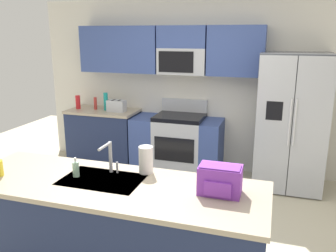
% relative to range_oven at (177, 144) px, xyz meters
% --- Properties ---
extents(ground_plane, '(9.00, 9.00, 0.00)m').
position_rel_range_oven_xyz_m(ground_plane, '(0.26, -1.80, -0.44)').
color(ground_plane, beige).
rests_on(ground_plane, ground).
extents(kitchen_wall_unit, '(5.20, 0.43, 2.60)m').
position_rel_range_oven_xyz_m(kitchen_wall_unit, '(0.12, 0.28, 1.03)').
color(kitchen_wall_unit, silver).
rests_on(kitchen_wall_unit, ground).
extents(back_counter, '(1.12, 0.63, 0.90)m').
position_rel_range_oven_xyz_m(back_counter, '(-1.25, -0.00, 0.01)').
color(back_counter, '#1E2A4D').
rests_on(back_counter, ground).
extents(range_oven, '(1.36, 0.61, 1.10)m').
position_rel_range_oven_xyz_m(range_oven, '(0.00, 0.00, 0.00)').
color(range_oven, '#B7BABF').
rests_on(range_oven, ground).
extents(refrigerator, '(0.90, 0.76, 1.85)m').
position_rel_range_oven_xyz_m(refrigerator, '(1.62, -0.07, 0.48)').
color(refrigerator, '#4C4F54').
rests_on(refrigerator, ground).
extents(island_counter, '(2.55, 0.86, 0.90)m').
position_rel_range_oven_xyz_m(island_counter, '(0.16, -2.55, 0.01)').
color(island_counter, '#1E2A4D').
rests_on(island_counter, ground).
extents(toaster, '(0.28, 0.16, 0.18)m').
position_rel_range_oven_xyz_m(toaster, '(-0.98, -0.05, 0.55)').
color(toaster, '#B7BABF').
rests_on(toaster, back_counter).
extents(pepper_mill, '(0.05, 0.05, 0.20)m').
position_rel_range_oven_xyz_m(pepper_mill, '(-1.38, -0.00, 0.55)').
color(pepper_mill, '#B2332D').
rests_on(pepper_mill, back_counter).
extents(bottle_red, '(0.08, 0.08, 0.22)m').
position_rel_range_oven_xyz_m(bottle_red, '(-1.67, -0.05, 0.57)').
color(bottle_red, red).
rests_on(bottle_red, back_counter).
extents(bottle_teal, '(0.07, 0.07, 0.28)m').
position_rel_range_oven_xyz_m(bottle_teal, '(-1.18, -0.01, 0.60)').
color(bottle_teal, teal).
rests_on(bottle_teal, back_counter).
extents(sink_faucet, '(0.08, 0.21, 0.28)m').
position_rel_range_oven_xyz_m(sink_faucet, '(0.06, -2.36, 0.62)').
color(sink_faucet, '#B7BABF').
rests_on(sink_faucet, island_counter).
extents(soap_dispenser, '(0.06, 0.06, 0.17)m').
position_rel_range_oven_xyz_m(soap_dispenser, '(-0.18, -2.51, 0.53)').
color(soap_dispenser, '#A5D8B2').
rests_on(soap_dispenser, island_counter).
extents(paper_towel_roll, '(0.12, 0.12, 0.24)m').
position_rel_range_oven_xyz_m(paper_towel_roll, '(0.36, -2.25, 0.58)').
color(paper_towel_roll, white).
rests_on(paper_towel_roll, island_counter).
extents(backpack, '(0.32, 0.22, 0.23)m').
position_rel_range_oven_xyz_m(backpack, '(1.04, -2.47, 0.57)').
color(backpack, purple).
rests_on(backpack, island_counter).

